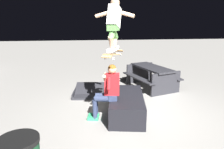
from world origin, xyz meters
TOP-DOWN VIEW (x-y plane):
  - ground_plane at (0.00, 0.00)m, footprint 40.00×40.00m
  - ledge_box_main at (0.12, 0.09)m, footprint 1.85×1.09m
  - person_sitting_on_ledge at (-0.06, 0.59)m, footprint 0.60×0.78m
  - skateboard at (-0.12, 0.46)m, footprint 1.01×0.60m
  - skater_airborne at (-0.07, 0.44)m, footprint 0.63×0.84m
  - kicker_ramp at (1.74, 0.97)m, footprint 1.20×1.12m
  - picnic_table_back at (2.17, -1.17)m, footprint 2.04×1.81m

SIDE VIEW (x-z plane):
  - ground_plane at x=0.00m, z-range 0.00..0.00m
  - kicker_ramp at x=1.74m, z-range -0.11..0.22m
  - ledge_box_main at x=0.12m, z-range 0.00..0.50m
  - picnic_table_back at x=2.17m, z-range 0.12..0.87m
  - person_sitting_on_ledge at x=-0.06m, z-range 0.08..1.42m
  - skateboard at x=-0.12m, z-range 1.51..1.65m
  - skater_airborne at x=-0.07m, z-range 1.70..2.82m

